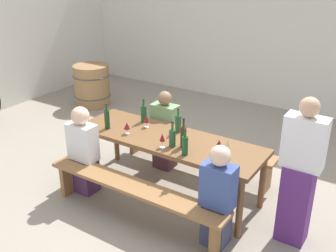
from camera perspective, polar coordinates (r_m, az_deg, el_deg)
The scene contains 21 objects.
ground_plane at distance 5.08m, azimuth 0.00°, elevation -9.35°, with size 24.00×24.00×0.00m, color gray.
back_wall at distance 7.76m, azimuth 15.72°, elevation 14.11°, with size 14.00×0.20×3.20m, color silver.
tasting_table at distance 4.75m, azimuth 0.00°, elevation -2.50°, with size 2.33×0.76×0.75m.
bench_near at distance 4.42m, azimuth -4.87°, elevation -9.39°, with size 2.23×0.30×0.45m.
bench_far at distance 5.41m, azimuth 3.93°, elevation -2.83°, with size 2.23×0.30×0.45m.
wine_bottle_0 at distance 4.45m, azimuth 2.21°, elevation -1.47°, with size 0.07×0.07×0.35m.
wine_bottle_1 at distance 4.28m, azimuth 2.44°, elevation -2.76°, with size 0.07×0.07×0.30m.
wine_bottle_2 at distance 4.46m, azimuth 0.62°, elevation -1.65°, with size 0.08×0.08×0.30m.
wine_bottle_3 at distance 5.13m, azimuth -3.49°, elevation 1.83°, with size 0.07×0.07×0.31m.
wine_bottle_4 at distance 4.82m, azimuth 1.44°, elevation 0.40°, with size 0.07×0.07×0.31m.
wine_bottle_5 at distance 4.97m, azimuth -8.70°, elevation 0.99°, with size 0.07×0.07×0.33m.
wine_glass_0 at distance 4.40m, azimuth 8.60°, elevation -2.43°, with size 0.06×0.06×0.15m.
wine_glass_1 at distance 4.30m, azimuth 7.30°, elevation -2.56°, with size 0.08×0.08×0.18m.
wine_glass_2 at distance 4.80m, azimuth -5.89°, elevation 0.00°, with size 0.08×0.08×0.15m.
wine_glass_3 at distance 4.96m, azimuth -3.10°, elevation 0.93°, with size 0.07×0.07×0.15m.
wine_glass_4 at distance 4.43m, azimuth -0.82°, elevation -1.70°, with size 0.06×0.06×0.17m.
seated_guest_near_0 at distance 4.94m, azimuth -11.97°, elevation -3.63°, with size 0.36×0.24×1.12m.
seated_guest_near_1 at distance 4.02m, azimuth 7.11°, elevation -10.20°, with size 0.33×0.24×1.11m.
seated_guest_far_0 at distance 5.41m, azimuth -0.44°, elevation -0.90°, with size 0.36×0.24×1.10m.
standing_host at distance 4.14m, azimuth 18.25°, elevation -6.75°, with size 0.39×0.24×1.57m.
wine_barrel at distance 7.91m, azimuth -10.80°, elevation 5.74°, with size 0.71×0.71×0.79m.
Camera 1 is at (2.33, -3.58, 2.76)m, focal length 42.70 mm.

